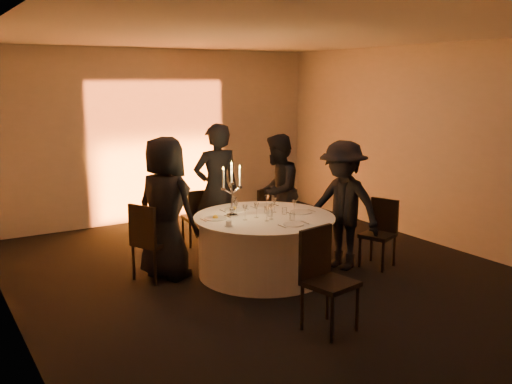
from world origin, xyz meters
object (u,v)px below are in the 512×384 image
guest_back_left (217,189)px  guest_right (343,205)px  guest_left (166,208)px  banquet_table (264,245)px  chair_front (324,273)px  candelabra (232,197)px  coffee_cup (229,224)px  chair_left (149,238)px  guest_back_right (277,191)px  chair_back_left (198,214)px  chair_right (380,229)px  chair_back_right (259,212)px

guest_back_left → guest_right: 1.82m
guest_left → banquet_table: bearing=-143.4°
chair_front → candelabra: bearing=78.7°
guest_back_left → coffee_cup: 1.43m
guest_right → chair_left: bearing=-126.7°
banquet_table → guest_back_right: 1.39m
guest_back_left → chair_back_left: bearing=-78.3°
chair_right → guest_back_left: bearing=-155.6°
guest_left → coffee_cup: guest_left is taller
banquet_table → candelabra: bearing=146.8°
chair_left → chair_front: chair_front is taller
chair_back_right → coffee_cup: chair_back_right is taller
banquet_table → chair_back_left: size_ratio=2.08×
chair_back_left → chair_right: 2.71m
chair_back_left → guest_back_left: size_ratio=0.46×
chair_front → coffee_cup: (-0.26, 1.49, 0.22)m
chair_back_left → coffee_cup: size_ratio=7.87×
chair_back_right → guest_back_left: 0.97m
banquet_table → guest_left: 1.34m
banquet_table → guest_right: size_ratio=1.06×
guest_back_right → coffee_cup: 1.90m
guest_left → guest_right: size_ratio=1.06×
chair_front → candelabra: candelabra is taller
guest_back_right → guest_right: size_ratio=0.99×
chair_back_left → coffee_cup: 1.90m
guest_left → guest_back_right: 2.02m
coffee_cup → candelabra: (0.28, 0.42, 0.22)m
banquet_table → chair_left: 1.46m
guest_left → candelabra: (0.76, -0.33, 0.12)m
chair_back_left → guest_right: size_ratio=0.51×
chair_back_left → guest_back_right: size_ratio=0.51×
banquet_table → guest_back_right: bearing=49.2°
banquet_table → guest_left: bearing=153.3°
candelabra → coffee_cup: bearing=-123.5°
chair_front → guest_left: guest_left is taller
guest_left → candelabra: 0.84m
banquet_table → guest_left: (-1.11, 0.56, 0.51)m
banquet_table → guest_right: (1.02, -0.31, 0.47)m
guest_back_right → banquet_table: bearing=8.4°
chair_front → guest_right: (1.38, 1.37, 0.27)m
candelabra → banquet_table: bearing=-33.2°
chair_back_left → guest_back_left: 0.67m
chair_back_left → chair_front: (-0.20, -3.30, 0.10)m
guest_back_right → candelabra: (-1.20, -0.77, 0.17)m
chair_left → candelabra: size_ratio=1.39×
chair_back_right → coffee_cup: (-1.36, -1.52, 0.33)m
chair_right → chair_front: 2.22m
banquet_table → coffee_cup: bearing=-162.9°
guest_right → chair_right: bearing=51.4°
banquet_table → chair_front: size_ratio=1.74×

